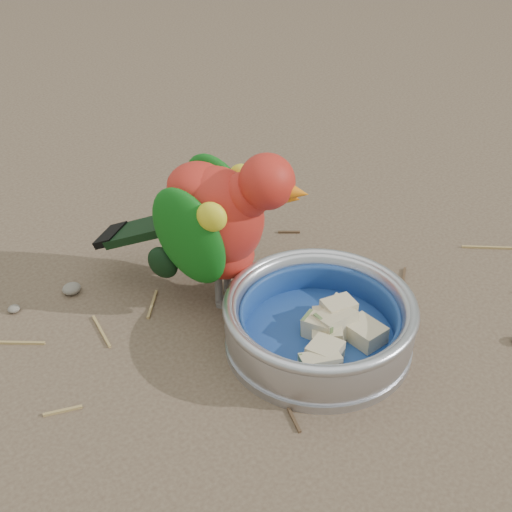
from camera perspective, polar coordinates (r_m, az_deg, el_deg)
ground at (r=0.72m, az=2.29°, el=-13.78°), size 60.00×60.00×0.00m
food_bowl at (r=0.80m, az=4.99°, el=-6.67°), size 0.21×0.21×0.02m
bowl_wall at (r=0.78m, az=5.10°, el=-5.03°), size 0.21×0.21×0.04m
fruit_wedges at (r=0.79m, az=5.07°, el=-5.42°), size 0.12×0.12×0.03m
lory_parrot at (r=0.82m, az=-3.09°, el=2.12°), size 0.22×0.26×0.19m
ground_debris at (r=0.75m, az=-5.41°, el=-11.21°), size 0.90×0.80×0.01m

